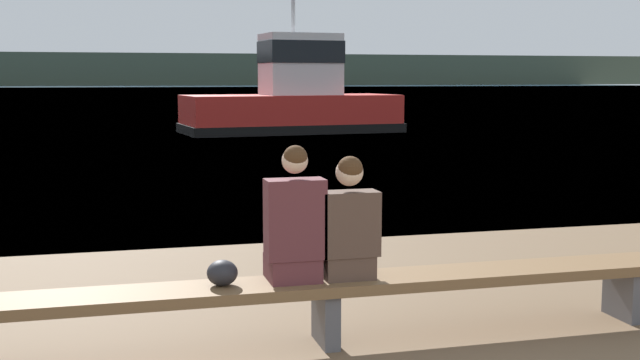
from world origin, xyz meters
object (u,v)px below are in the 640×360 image
Objects in this scene: person_right at (348,227)px; shopping_bag at (222,273)px; tugboat_red at (293,101)px; person_left at (294,225)px; bench_main at (326,292)px.

person_right is 0.99m from shopping_bag.
person_right is 0.12× the size of tugboat_red.
shopping_bag is 0.03× the size of tugboat_red.
person_left is 4.52× the size of shopping_bag.
bench_main is at bearing -177.94° from person_right.
tugboat_red is at bearing 78.25° from person_right.
person_right reaches higher than bench_main.
tugboat_red is at bearing 77.26° from person_left.
bench_main is 0.51m from person_right.
person_right is 23.23m from tugboat_red.
shopping_bag is (-0.77, 0.03, 0.19)m from bench_main.
tugboat_red is at bearing 75.98° from shopping_bag.
person_left is 0.13× the size of tugboat_red.
bench_main is 6.18× the size of person_right.
person_left reaches higher than person_right.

